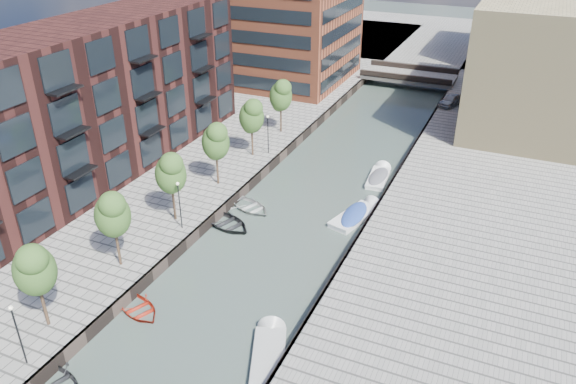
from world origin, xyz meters
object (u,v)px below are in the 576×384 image
Objects in this scene: sloop_4 at (227,226)px; motorboat_4 at (379,176)px; tree_4 at (216,140)px; sloop_2 at (139,311)px; tree_2 at (112,213)px; tree_1 at (34,268)px; motorboat_3 at (357,215)px; bridge at (409,76)px; motorboat_2 at (269,352)px; car at (451,100)px; tree_3 at (170,172)px; sloop_3 at (251,209)px; tree_5 at (251,115)px; tree_6 at (281,94)px.

motorboat_4 is at bearing -14.52° from sloop_4.
sloop_4 is at bearing -53.55° from tree_4.
sloop_2 is (3.54, -16.80, -5.31)m from tree_4.
tree_2 reaches higher than sloop_4.
tree_1 is 1.00× the size of motorboat_3.
sloop_2 is (3.54, -2.80, -5.31)m from tree_2.
bridge is 56.98m from motorboat_2.
bridge reaches higher than sloop_2.
tree_2 reaches higher than car.
motorboat_3 reaches higher than sloop_4.
sloop_3 is (4.12, 5.45, -5.31)m from tree_3.
sloop_3 is (0.58, 15.26, 0.00)m from sloop_2.
tree_2 and tree_4 have the same top height.
tree_4 is at bearing -98.10° from car.
bridge is 3.26× the size of sloop_2.
bridge is at bearing 96.86° from motorboat_3.
tree_2 is 21.00m from tree_5.
sloop_2 is 27.41m from motorboat_4.
tree_5 is (-8.50, -33.00, 3.92)m from bridge.
motorboat_2 is at bearing -11.80° from tree_2.
motorboat_3 is (4.70, -39.01, -1.16)m from bridge.
motorboat_3 is at bearing -50.87° from sloop_3.
tree_6 is (0.00, 28.00, 0.00)m from tree_2.
bridge is 45.16m from sloop_4.
bridge is 34.30m from tree_5.
car is at bearing 55.85° from tree_5.
sloop_2 is 0.67× the size of motorboat_3.
tree_1 and tree_2 have the same top height.
motorboat_2 is 47.46m from car.
car reaches higher than motorboat_4.
tree_2 and tree_3 have the same top height.
sloop_2 is at bearing -160.99° from sloop_4.
motorboat_2 is at bearing -73.80° from car.
tree_2 is 1.00× the size of tree_6.
tree_2 is at bearing -119.26° from motorboat_4.
motorboat_2 is at bearing -89.14° from motorboat_4.
tree_1 is 1.00× the size of tree_5.
tree_3 is at bearing 90.00° from tree_1.
car is (16.00, 44.58, -3.58)m from tree_2.
sloop_4 is 0.83× the size of motorboat_3.
tree_5 is at bearing 90.00° from tree_2.
tree_3 is 8.65m from sloop_3.
bridge is 2.19× the size of motorboat_3.
motorboat_3 is 1.14× the size of motorboat_4.
motorboat_2 reaches higher than sloop_2.
car is (2.75, 47.35, 1.62)m from motorboat_2.
tree_6 is at bearing 113.30° from motorboat_2.
motorboat_3 is at bearing -87.64° from motorboat_4.
tree_4 is 1.21× the size of sloop_4.
motorboat_3 is 29.76m from car.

